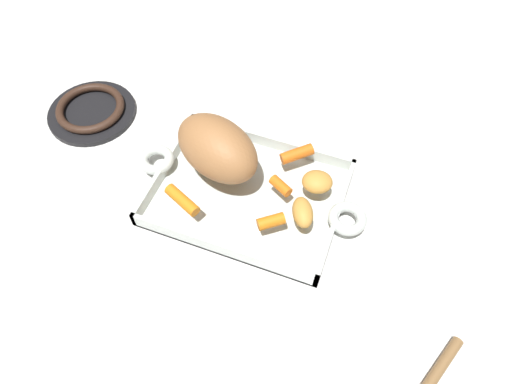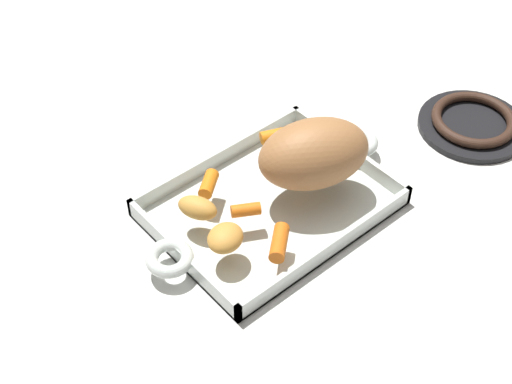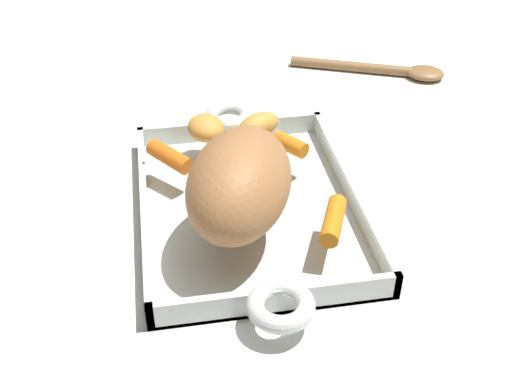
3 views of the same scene
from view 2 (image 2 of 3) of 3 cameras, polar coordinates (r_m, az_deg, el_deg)
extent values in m
plane|color=white|center=(1.07, 1.12, -1.32)|extent=(1.77, 1.77, 0.00)
cube|color=silver|center=(1.07, 1.12, -1.15)|extent=(0.33, 0.25, 0.01)
cube|color=silver|center=(1.12, -2.89, 2.59)|extent=(0.33, 0.01, 0.03)
cube|color=silver|center=(1.00, 5.65, -4.48)|extent=(0.33, 0.01, 0.03)
cube|color=silver|center=(1.14, 7.14, 3.00)|extent=(0.01, 0.25, 0.03)
cube|color=silver|center=(0.99, -5.79, -5.03)|extent=(0.01, 0.25, 0.03)
torus|color=silver|center=(1.14, 7.82, 3.84)|extent=(0.06, 0.06, 0.02)
torus|color=silver|center=(0.98, -6.69, -5.10)|extent=(0.06, 0.06, 0.02)
ellipsoid|color=#A97042|center=(1.03, 4.48, 2.96)|extent=(0.19, 0.16, 0.10)
cylinder|color=orange|center=(1.04, -3.67, 0.63)|extent=(0.05, 0.04, 0.02)
cylinder|color=orange|center=(1.01, -0.79, -1.39)|extent=(0.04, 0.04, 0.02)
cylinder|color=orange|center=(1.12, 2.04, 4.51)|extent=(0.07, 0.05, 0.02)
cylinder|color=orange|center=(0.97, 1.81, -3.92)|extent=(0.06, 0.05, 0.03)
ellipsoid|color=gold|center=(0.96, -2.38, -3.56)|extent=(0.06, 0.06, 0.03)
ellipsoid|color=gold|center=(1.00, -4.53, -1.22)|extent=(0.06, 0.07, 0.03)
cylinder|color=black|center=(1.25, 16.33, 4.93)|extent=(0.17, 0.17, 0.01)
torus|color=#382319|center=(1.24, 16.46, 5.40)|extent=(0.13, 0.13, 0.02)
camera|label=1|loc=(1.02, -27.11, 35.60)|focal=31.79mm
camera|label=3|loc=(1.20, 28.30, 25.19)|focal=44.53mm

